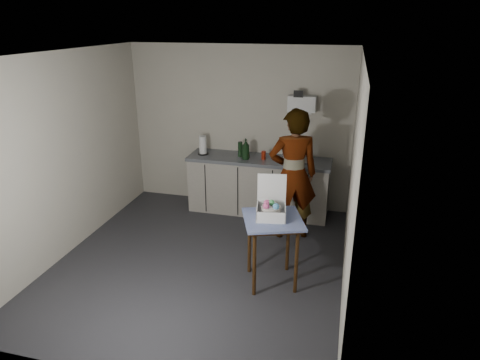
% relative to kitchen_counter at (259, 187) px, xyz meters
% --- Properties ---
extents(ground, '(4.00, 4.00, 0.00)m').
position_rel_kitchen_counter_xyz_m(ground, '(-0.40, -1.70, -0.43)').
color(ground, '#2C2C32').
rests_on(ground, ground).
extents(wall_back, '(3.60, 0.02, 2.60)m').
position_rel_kitchen_counter_xyz_m(wall_back, '(-0.40, 0.29, 0.87)').
color(wall_back, beige).
rests_on(wall_back, ground).
extents(wall_right, '(0.02, 4.00, 2.60)m').
position_rel_kitchen_counter_xyz_m(wall_right, '(1.39, -1.70, 0.87)').
color(wall_right, beige).
rests_on(wall_right, ground).
extents(wall_left, '(0.02, 4.00, 2.60)m').
position_rel_kitchen_counter_xyz_m(wall_left, '(-2.19, -1.70, 0.87)').
color(wall_left, beige).
rests_on(wall_left, ground).
extents(ceiling, '(3.60, 4.00, 0.01)m').
position_rel_kitchen_counter_xyz_m(ceiling, '(-0.40, -1.70, 2.17)').
color(ceiling, white).
rests_on(ceiling, wall_back).
extents(kitchen_counter, '(2.24, 0.62, 0.91)m').
position_rel_kitchen_counter_xyz_m(kitchen_counter, '(0.00, 0.00, 0.00)').
color(kitchen_counter, black).
rests_on(kitchen_counter, ground).
extents(wall_shelf, '(0.42, 0.18, 0.37)m').
position_rel_kitchen_counter_xyz_m(wall_shelf, '(0.60, 0.22, 1.32)').
color(wall_shelf, white).
rests_on(wall_shelf, ground).
extents(side_table, '(0.83, 0.83, 0.84)m').
position_rel_kitchen_counter_xyz_m(side_table, '(0.57, -1.92, 0.30)').
color(side_table, '#3E220E').
rests_on(side_table, ground).
extents(standing_man, '(0.79, 0.64, 1.86)m').
position_rel_kitchen_counter_xyz_m(standing_man, '(0.62, -0.69, 0.51)').
color(standing_man, '#B2A593').
rests_on(standing_man, ground).
extents(soap_bottle, '(0.16, 0.16, 0.32)m').
position_rel_kitchen_counter_xyz_m(soap_bottle, '(-0.19, -0.11, 0.65)').
color(soap_bottle, black).
rests_on(soap_bottle, kitchen_counter).
extents(soda_can, '(0.07, 0.07, 0.13)m').
position_rel_kitchen_counter_xyz_m(soda_can, '(0.08, -0.04, 0.55)').
color(soda_can, red).
rests_on(soda_can, kitchen_counter).
extents(dark_bottle, '(0.07, 0.07, 0.24)m').
position_rel_kitchen_counter_xyz_m(dark_bottle, '(-0.31, 0.00, 0.60)').
color(dark_bottle, black).
rests_on(dark_bottle, kitchen_counter).
extents(paper_towel, '(0.17, 0.17, 0.30)m').
position_rel_kitchen_counter_xyz_m(paper_towel, '(-0.92, -0.02, 0.63)').
color(paper_towel, black).
rests_on(paper_towel, kitchen_counter).
extents(dish_rack, '(0.45, 0.33, 0.31)m').
position_rel_kitchen_counter_xyz_m(dish_rack, '(0.58, 0.03, 0.55)').
color(dish_rack, silver).
rests_on(dish_rack, kitchen_counter).
extents(bakery_box, '(0.38, 0.39, 0.46)m').
position_rel_kitchen_counter_xyz_m(bakery_box, '(0.54, -1.88, 0.52)').
color(bakery_box, white).
rests_on(bakery_box, side_table).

